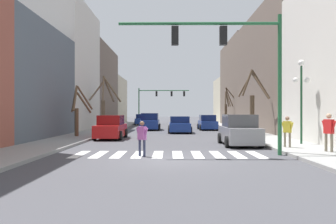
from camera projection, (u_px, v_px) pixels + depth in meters
ground_plane at (167, 160)px, 13.12m from camera, size 240.00×240.00×0.00m
building_row_left at (62, 79)px, 34.43m from camera, size 6.00×57.00×12.79m
building_row_right at (278, 79)px, 33.97m from camera, size 6.00×54.64×11.87m
crosswalk_stripes at (168, 154)px, 14.98m from camera, size 8.55×2.60×0.01m
traffic_signal_near at (232, 52)px, 14.75m from camera, size 7.36×0.28×6.34m
traffic_signal_far at (158, 97)px, 54.32m from camera, size 8.44×0.28×5.91m
street_lamp_right_corner at (301, 85)px, 18.49m from camera, size 0.95×0.36×4.75m
car_parked_left_mid at (239, 131)px, 19.06m from camera, size 2.07×4.19×1.80m
car_parked_right_near at (180, 125)px, 30.61m from camera, size 2.15×4.33×1.54m
car_driving_away_lane at (142, 120)px, 50.13m from camera, size 1.96×4.81×1.62m
car_at_intersection at (150, 122)px, 35.37m from camera, size 2.19×4.54×1.81m
car_parked_right_far at (111, 128)px, 23.75m from camera, size 2.00×4.45×1.71m
car_parked_left_near at (207, 123)px, 35.58m from camera, size 1.99×4.43×1.62m
pedestrian_on_left_sidewalk at (329, 129)px, 14.78m from camera, size 0.40×0.71×1.73m
pedestrian_on_right_sidewalk at (287, 129)px, 16.68m from camera, size 0.51×0.56×1.57m
pedestrian_near_right_corner at (142, 136)px, 14.28m from camera, size 0.58×0.46×1.55m
street_tree_left_far at (78, 112)px, 24.46m from camera, size 1.07×2.51×3.79m
street_tree_right_near at (104, 104)px, 33.93m from camera, size 3.33×2.05×5.59m
street_tree_right_far at (227, 108)px, 41.99m from camera, size 2.12×1.74×4.98m
street_tree_left_near at (253, 103)px, 26.45m from camera, size 2.58×1.64×5.27m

